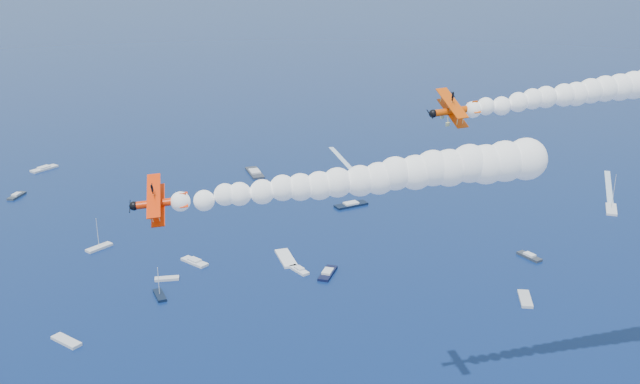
{
  "coord_description": "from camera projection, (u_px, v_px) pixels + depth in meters",
  "views": [
    {
      "loc": [
        2.46,
        -82.53,
        89.51
      ],
      "look_at": [
        -0.16,
        20.79,
        52.07
      ],
      "focal_mm": 42.18,
      "sensor_mm": 36.0,
      "label": 1
    }
  ],
  "objects": [
    {
      "name": "boat_wakes",
      "position": [
        469.0,
        173.0,
        282.6
      ],
      "size": [
        107.17,
        66.14,
        0.04
      ],
      "color": "white",
      "rests_on": "ground"
    },
    {
      "name": "spectator_boats",
      "position": [
        269.0,
        249.0,
        216.25
      ],
      "size": [
        209.41,
        168.07,
        0.7
      ],
      "color": "silver",
      "rests_on": "ground"
    },
    {
      "name": "biplane_lead",
      "position": [
        454.0,
        111.0,
        117.42
      ],
      "size": [
        10.31,
        12.09,
        8.52
      ],
      "primitive_type": null,
      "rotation": [
        -0.31,
        0.07,
        3.41
      ],
      "color": "#DD4604"
    },
    {
      "name": "smoke_trail_trail",
      "position": [
        358.0,
        179.0,
        101.17
      ],
      "size": [
        53.59,
        22.18,
        9.85
      ],
      "primitive_type": null,
      "rotation": [
        0.0,
        0.0,
        3.31
      ],
      "color": "white"
    },
    {
      "name": "smoke_trail_lead",
      "position": [
        605.0,
        90.0,
        122.66
      ],
      "size": [
        54.03,
        30.97,
        9.85
      ],
      "primitive_type": null,
      "rotation": [
        0.0,
        0.0,
        3.41
      ],
      "color": "white"
    },
    {
      "name": "biplane_trail",
      "position": [
        160.0,
        203.0,
        98.33
      ],
      "size": [
        9.01,
        10.97,
        8.49
      ],
      "primitive_type": null,
      "rotation": [
        -0.39,
        0.07,
        3.31
      ],
      "color": "#FC3105"
    }
  ]
}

